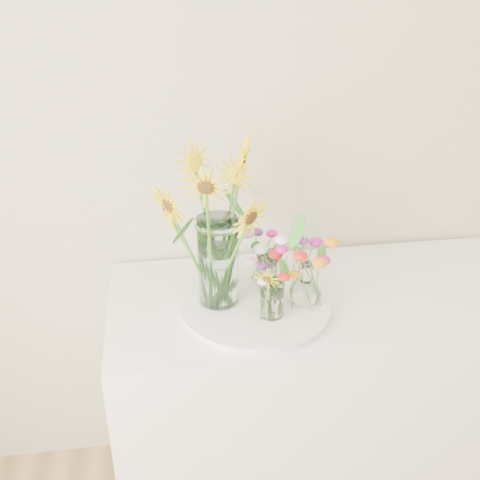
{
  "coord_description": "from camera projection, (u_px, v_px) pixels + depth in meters",
  "views": [
    {
      "loc": [
        -0.64,
        0.35,
        1.98
      ],
      "look_at": [
        -0.42,
        1.86,
        1.16
      ],
      "focal_mm": 45.0,
      "sensor_mm": 36.0,
      "label": 1
    }
  ],
  "objects": [
    {
      "name": "mason_jar",
      "position": [
        218.0,
        262.0,
        1.81
      ],
      "size": [
        0.14,
        0.14,
        0.29
      ],
      "primitive_type": "cylinder",
      "rotation": [
        0.0,
        0.0,
        -0.18
      ],
      "color": "#BCEEE4",
      "rests_on": "tray"
    },
    {
      "name": "wildflower_posy_c",
      "position": [
        267.0,
        256.0,
        1.92
      ],
      "size": [
        0.2,
        0.2,
        0.2
      ],
      "primitive_type": null,
      "color": "orange",
      "rests_on": "tray"
    },
    {
      "name": "small_vase_c",
      "position": [
        267.0,
        268.0,
        1.94
      ],
      "size": [
        0.08,
        0.08,
        0.11
      ],
      "primitive_type": "cylinder",
      "rotation": [
        0.0,
        0.0,
        -0.36
      ],
      "color": "white",
      "rests_on": "tray"
    },
    {
      "name": "wildflower_posy_b",
      "position": [
        307.0,
        271.0,
        1.81
      ],
      "size": [
        0.23,
        0.23,
        0.23
      ],
      "primitive_type": null,
      "color": "orange",
      "rests_on": "tray"
    },
    {
      "name": "counter",
      "position": [
        317.0,
        399.0,
        2.17
      ],
      "size": [
        1.4,
        0.6,
        0.9
      ],
      "primitive_type": "cube",
      "color": "white",
      "rests_on": "ground_plane"
    },
    {
      "name": "small_vase_a",
      "position": [
        272.0,
        299.0,
        1.77
      ],
      "size": [
        0.09,
        0.09,
        0.12
      ],
      "primitive_type": "cylinder",
      "rotation": [
        0.0,
        0.0,
        -0.27
      ],
      "color": "white",
      "rests_on": "tray"
    },
    {
      "name": "tray",
      "position": [
        255.0,
        306.0,
        1.87
      ],
      "size": [
        0.45,
        0.45,
        0.02
      ],
      "primitive_type": "cylinder",
      "color": "white",
      "rests_on": "counter"
    },
    {
      "name": "small_vase_b",
      "position": [
        306.0,
        284.0,
        1.83
      ],
      "size": [
        0.12,
        0.12,
        0.14
      ],
      "primitive_type": null,
      "rotation": [
        0.0,
        0.0,
        0.24
      ],
      "color": "white",
      "rests_on": "tray"
    },
    {
      "name": "wildflower_posy_a",
      "position": [
        272.0,
        287.0,
        1.75
      ],
      "size": [
        0.19,
        0.19,
        0.21
      ],
      "primitive_type": null,
      "color": "orange",
      "rests_on": "tray"
    },
    {
      "name": "sunflower_bouquet",
      "position": [
        218.0,
        227.0,
        1.75
      ],
      "size": [
        0.68,
        0.68,
        0.52
      ],
      "primitive_type": null,
      "rotation": [
        0.0,
        0.0,
        -0.18
      ],
      "color": "yellow",
      "rests_on": "tray"
    }
  ]
}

